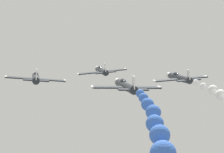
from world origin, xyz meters
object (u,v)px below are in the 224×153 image
airplane_right_inner (179,78)px  airplane_left_inner (36,78)px  airplane_left_outer (126,86)px  airplane_lead (102,71)px

airplane_right_inner → airplane_left_inner: bearing=-179.4°
airplane_left_outer → airplane_left_inner: bearing=134.1°
airplane_left_inner → airplane_left_outer: bearing=-45.9°
airplane_lead → airplane_left_inner: (-12.58, -11.39, -0.00)m
airplane_left_inner → airplane_left_outer: (11.82, -12.21, -0.13)m
airplane_left_outer → airplane_lead: bearing=88.1°
airplane_right_inner → airplane_left_outer: bearing=-134.8°
airplane_lead → airplane_left_outer: (-0.77, -23.61, -0.14)m
airplane_lead → airplane_right_inner: airplane_lead is taller
airplane_left_inner → airplane_right_inner: airplane_left_inner is taller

